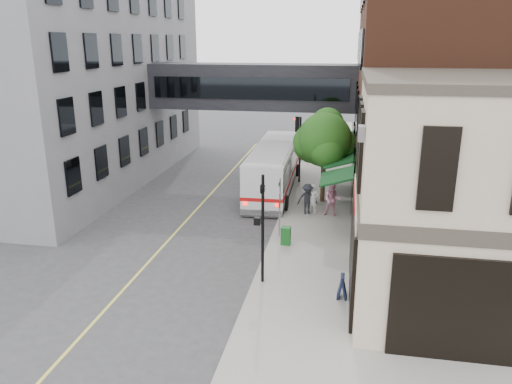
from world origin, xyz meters
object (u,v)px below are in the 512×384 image
at_px(pedestrian_c, 307,199).
at_px(sandwich_board, 342,286).
at_px(pedestrian_b, 332,200).
at_px(newspaper_box, 286,236).
at_px(pedestrian_a, 313,199).
at_px(bus, 274,166).

distance_m(pedestrian_c, sandwich_board, 9.53).
xyz_separation_m(pedestrian_b, newspaper_box, (-2.02, -4.46, -0.51)).
bearing_deg(pedestrian_b, pedestrian_c, 178.16).
bearing_deg(pedestrian_a, bus, 138.02).
relative_size(bus, pedestrian_b, 5.80).
bearing_deg(pedestrian_b, pedestrian_a, 169.50).
xyz_separation_m(pedestrian_a, sandwich_board, (1.82, -9.43, -0.38)).
distance_m(bus, sandwich_board, 14.69).
height_order(pedestrian_c, newspaper_box, pedestrian_c).
relative_size(bus, newspaper_box, 12.53).
xyz_separation_m(bus, pedestrian_c, (2.58, -4.60, -0.62)).
relative_size(bus, pedestrian_a, 6.55).
bearing_deg(newspaper_box, bus, 104.63).
distance_m(pedestrian_b, sandwich_board, 9.25).
xyz_separation_m(bus, pedestrian_a, (2.87, -4.45, -0.66)).
bearing_deg(pedestrian_a, pedestrian_c, -137.84).
xyz_separation_m(pedestrian_a, pedestrian_b, (1.08, -0.23, 0.11)).
relative_size(pedestrian_b, pedestrian_c, 1.08).
relative_size(newspaper_box, sandwich_board, 0.95).
relative_size(bus, sandwich_board, 11.91).
relative_size(pedestrian_a, sandwich_board, 1.82).
bearing_deg(sandwich_board, pedestrian_b, 95.04).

